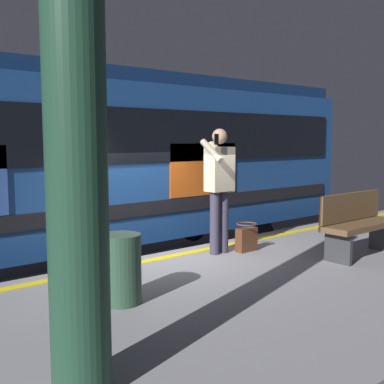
% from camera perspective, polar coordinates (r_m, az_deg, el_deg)
% --- Properties ---
extents(ground_plane, '(25.08, 25.08, 0.00)m').
position_cam_1_polar(ground_plane, '(7.53, -3.16, -14.88)').
color(ground_plane, '#3D3D3F').
extents(platform, '(13.51, 4.05, 1.05)m').
position_cam_1_polar(platform, '(5.96, 9.05, -15.40)').
color(platform, gray).
rests_on(platform, ground).
extents(safety_line, '(13.24, 0.16, 0.01)m').
position_cam_1_polar(safety_line, '(6.99, -1.72, -7.48)').
color(safety_line, yellow).
rests_on(safety_line, platform).
extents(track_rail_near, '(17.57, 0.08, 0.16)m').
position_cam_1_polar(track_rail_near, '(8.80, -9.74, -11.24)').
color(track_rail_near, slate).
rests_on(track_rail_near, ground).
extents(track_rail_far, '(17.57, 0.08, 0.16)m').
position_cam_1_polar(track_rail_far, '(10.02, -13.95, -9.16)').
color(track_rail_far, slate).
rests_on(track_rail_far, ground).
extents(train_carriage, '(12.47, 2.79, 3.73)m').
position_cam_1_polar(train_carriage, '(8.78, -15.52, 4.01)').
color(train_carriage, '#1E478C').
rests_on(train_carriage, ground).
extents(passenger, '(0.57, 0.55, 1.82)m').
position_cam_1_polar(passenger, '(6.95, 3.25, 1.42)').
color(passenger, '#383347').
rests_on(passenger, platform).
extents(handbag, '(0.34, 0.31, 0.42)m').
position_cam_1_polar(handbag, '(7.23, 6.48, -5.45)').
color(handbag, '#59331E').
rests_on(handbag, platform).
extents(station_column, '(0.39, 0.39, 3.85)m').
position_cam_1_polar(station_column, '(3.13, -13.75, 10.73)').
color(station_column, '#1E3F2D').
rests_on(station_column, platform).
extents(bench, '(1.45, 0.44, 0.90)m').
position_cam_1_polar(bench, '(7.26, 19.12, -3.42)').
color(bench, brown).
rests_on(bench, platform).
extents(trash_bin, '(0.42, 0.42, 0.71)m').
position_cam_1_polar(trash_bin, '(5.00, -8.45, -9.00)').
color(trash_bin, '#2D4C38').
rests_on(trash_bin, platform).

